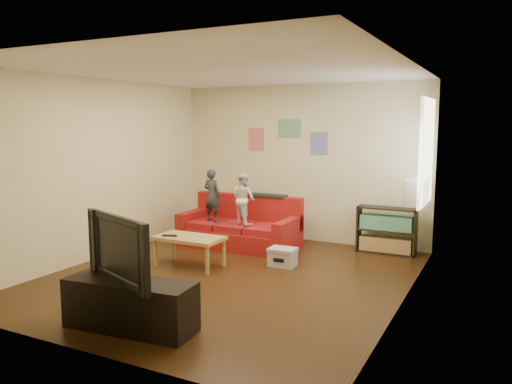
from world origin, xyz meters
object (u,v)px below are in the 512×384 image
at_px(file_box, 283,257).
at_px(television, 128,247).
at_px(bookshelf, 386,233).
at_px(tv_stand, 130,305).
at_px(child_b, 244,199).
at_px(coffee_table, 189,241).
at_px(child_a, 212,195).
at_px(sofa, 241,229).

height_order(file_box, television, television).
relative_size(bookshelf, television, 0.79).
xyz_separation_m(bookshelf, television, (-1.61, -4.14, 0.51)).
bearing_deg(tv_stand, bookshelf, 63.19).
distance_m(child_b, tv_stand, 3.42).
relative_size(child_b, coffee_table, 0.86).
bearing_deg(tv_stand, coffee_table, 103.72).
bearing_deg(child_a, coffee_table, 113.98).
distance_m(child_a, coffee_table, 1.38).
bearing_deg(television, coffee_table, 130.61).
height_order(sofa, tv_stand, sofa).
height_order(coffee_table, bookshelf, bookshelf).
distance_m(bookshelf, file_box, 1.85).
height_order(sofa, child_a, child_a).
bearing_deg(child_b, child_a, 23.73).
relative_size(tv_stand, television, 1.16).
distance_m(child_b, coffee_table, 1.34).
distance_m(coffee_table, bookshelf, 3.11).
height_order(child_b, bookshelf, child_b).
bearing_deg(coffee_table, bookshelf, 41.10).
xyz_separation_m(sofa, television, (0.66, -3.50, 0.54)).
relative_size(file_box, television, 0.33).
distance_m(coffee_table, tv_stand, 2.23).
relative_size(child_b, tv_stand, 0.63).
bearing_deg(child_b, coffee_table, 103.48).
distance_m(bookshelf, television, 4.47).
bearing_deg(file_box, television, -99.42).
height_order(child_b, tv_stand, child_b).
relative_size(sofa, television, 1.69).
bearing_deg(child_a, television, 115.46).
distance_m(sofa, child_a, 0.74).
bearing_deg(sofa, file_box, -35.21).
height_order(bookshelf, file_box, bookshelf).
relative_size(coffee_table, bookshelf, 1.07).
xyz_separation_m(child_a, coffee_table, (0.38, -1.24, -0.47)).
height_order(sofa, television, television).
xyz_separation_m(child_b, coffee_table, (-0.22, -1.24, -0.46)).
height_order(child_a, television, child_a).
bearing_deg(tv_stand, television, 0.00).
relative_size(child_b, television, 0.73).
xyz_separation_m(child_a, television, (1.11, -3.33, -0.02)).
distance_m(child_a, file_box, 1.82).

